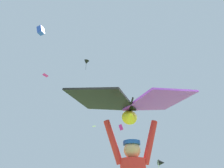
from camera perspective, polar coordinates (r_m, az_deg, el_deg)
name	(u,v)px	position (r m, az deg, el deg)	size (l,w,h in m)	color
held_stunt_kite	(130,103)	(2.79, 5.79, -6.14)	(2.02, 1.18, 0.42)	black
distant_kite_magenta_low_left	(121,127)	(39.80, 2.84, -13.54)	(1.21, 1.01, 1.42)	#DB2393
distant_kite_white_mid_left	(94,126)	(27.96, -5.69, -13.11)	(0.66, 0.66, 0.17)	white
distant_kite_red_overhead_distant	(116,105)	(16.99, 1.39, -6.62)	(0.53, 0.57, 0.77)	red
distant_kite_magenta_low_right	(46,75)	(31.85, -20.26, 2.67)	(0.99, 1.00, 0.32)	#DB2393
distant_kite_blue_high_left	(41,30)	(28.09, -21.62, 15.49)	(1.24, 1.05, 1.39)	blue
distant_kite_black_far_center	(86,62)	(33.12, -8.09, 6.85)	(1.07, 1.19, 2.19)	black
distant_kite_orange_mid_right	(91,104)	(32.78, -6.78, -6.41)	(1.20, 1.42, 1.54)	orange
marker_flag	(161,167)	(8.39, 15.37, -24.03)	(0.30, 0.24, 2.19)	silver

